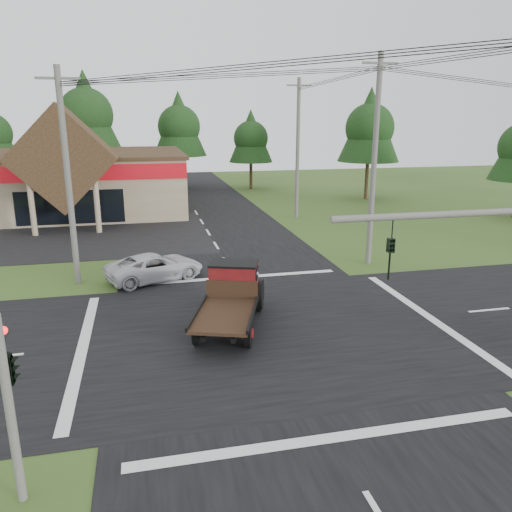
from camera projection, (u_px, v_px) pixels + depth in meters
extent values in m
plane|color=#334F1C|center=(268.00, 331.00, 19.71)|extent=(120.00, 120.00, 0.00)
cube|color=black|center=(268.00, 331.00, 19.71)|extent=(12.00, 120.00, 0.02)
cube|color=black|center=(268.00, 331.00, 19.71)|extent=(120.00, 12.00, 0.02)
cube|color=black|center=(6.00, 239.00, 34.57)|extent=(28.00, 14.00, 0.02)
cube|color=gray|center=(8.00, 184.00, 43.80)|extent=(30.00, 15.00, 5.00)
cube|color=#351E15|center=(5.00, 155.00, 43.12)|extent=(30.40, 15.40, 0.30)
cube|color=#351E15|center=(64.00, 158.00, 36.35)|extent=(7.78, 4.00, 7.78)
cylinder|color=gray|center=(32.00, 208.00, 35.17)|extent=(0.40, 0.40, 4.00)
cylinder|color=gray|center=(97.00, 206.00, 36.11)|extent=(0.40, 0.40, 4.00)
cube|color=black|center=(71.00, 207.00, 38.29)|extent=(8.00, 0.08, 2.60)
cylinder|color=#595651|center=(490.00, 212.00, 11.81)|extent=(8.00, 0.16, 0.16)
imported|color=black|center=(390.00, 259.00, 11.54)|extent=(0.16, 0.20, 1.00)
cylinder|color=#595651|center=(10.00, 412.00, 10.48)|extent=(0.20, 0.20, 4.40)
imported|color=black|center=(3.00, 342.00, 10.26)|extent=(0.53, 2.48, 1.00)
sphere|color=#FF0C0C|center=(3.00, 331.00, 10.35)|extent=(0.18, 0.18, 0.18)
cylinder|color=#595651|center=(68.00, 180.00, 24.11)|extent=(0.30, 0.30, 10.50)
cube|color=#595651|center=(58.00, 78.00, 22.86)|extent=(2.00, 0.12, 0.12)
cylinder|color=#595651|center=(374.00, 163.00, 27.39)|extent=(0.30, 0.30, 11.50)
cube|color=#595651|center=(380.00, 63.00, 26.01)|extent=(2.00, 0.12, 0.12)
cylinder|color=#595651|center=(298.00, 150.00, 40.58)|extent=(0.30, 0.30, 11.20)
cube|color=#595651|center=(299.00, 85.00, 39.24)|extent=(2.00, 0.12, 0.12)
cylinder|color=#332316|center=(91.00, 172.00, 55.48)|extent=(0.36, 0.36, 4.55)
cone|color=#1B3113|center=(86.00, 111.00, 53.72)|extent=(7.28, 7.28, 8.58)
sphere|color=#1B3113|center=(86.00, 115.00, 53.82)|extent=(5.72, 5.72, 5.72)
cylinder|color=#332316|center=(181.00, 172.00, 58.65)|extent=(0.36, 0.36, 3.85)
cone|color=#1B3113|center=(179.00, 124.00, 57.16)|extent=(6.16, 6.16, 7.26)
sphere|color=#1B3113|center=(179.00, 127.00, 57.25)|extent=(4.84, 4.84, 4.84)
cylinder|color=#332316|center=(251.00, 175.00, 58.57)|extent=(0.36, 0.36, 3.15)
cone|color=#1B3113|center=(251.00, 136.00, 57.35)|extent=(5.04, 5.04, 5.94)
sphere|color=#1B3113|center=(251.00, 138.00, 57.42)|extent=(3.96, 3.96, 3.96)
cylinder|color=#332316|center=(367.00, 180.00, 51.22)|extent=(0.36, 0.36, 3.85)
cone|color=#1B3113|center=(370.00, 124.00, 49.73)|extent=(6.16, 6.16, 7.26)
sphere|color=#1B3113|center=(370.00, 128.00, 49.82)|extent=(4.84, 4.84, 4.84)
imported|color=silver|center=(155.00, 267.00, 25.83)|extent=(5.49, 3.94, 1.39)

